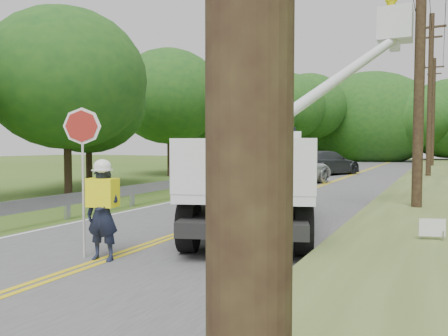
% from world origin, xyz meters
% --- Properties ---
extents(ground, '(140.00, 140.00, 0.00)m').
position_xyz_m(ground, '(0.00, 0.00, 0.00)').
color(ground, '#3B5818').
rests_on(ground, ground).
extents(road, '(7.20, 96.00, 0.03)m').
position_xyz_m(road, '(0.00, 14.00, 0.01)').
color(road, '#4A494C').
rests_on(road, ground).
extents(guardrail, '(0.18, 48.00, 0.77)m').
position_xyz_m(guardrail, '(-4.02, 14.91, 0.55)').
color(guardrail, '#A0A4A9').
rests_on(guardrail, ground).
extents(utility_poles, '(1.60, 43.30, 10.00)m').
position_xyz_m(utility_poles, '(5.00, 17.02, 5.27)').
color(utility_poles, black).
rests_on(utility_poles, ground).
extents(treeline_left, '(11.12, 54.97, 11.06)m').
position_xyz_m(treeline_left, '(-10.41, 32.16, 5.75)').
color(treeline_left, '#332319').
rests_on(treeline_left, ground).
extents(treeline_horizon, '(57.00, 15.15, 12.84)m').
position_xyz_m(treeline_horizon, '(1.69, 56.11, 5.50)').
color(treeline_horizon, '#1C4B1B').
rests_on(treeline_horizon, ground).
extents(flagger, '(1.10, 0.51, 2.85)m').
position_xyz_m(flagger, '(-0.01, 0.89, 1.03)').
color(flagger, '#191E33').
rests_on(flagger, road).
extents(bucket_truck, '(5.97, 8.32, 7.44)m').
position_xyz_m(bucket_truck, '(1.14, 6.46, 1.68)').
color(bucket_truck, black).
rests_on(bucket_truck, road).
extents(suv_silver, '(4.40, 6.49, 1.65)m').
position_xyz_m(suv_silver, '(-1.88, 17.84, 0.85)').
color(suv_silver, silver).
rests_on(suv_silver, road).
extents(suv_darkgrey, '(4.65, 6.47, 1.74)m').
position_xyz_m(suv_darkgrey, '(-1.76, 26.26, 0.89)').
color(suv_darkgrey, '#35393D').
rests_on(suv_darkgrey, road).
extents(stop_sign_permanent, '(0.45, 0.15, 2.19)m').
position_xyz_m(stop_sign_permanent, '(-4.54, 21.35, 1.42)').
color(stop_sign_permanent, '#A0A4A9').
rests_on(stop_sign_permanent, ground).
extents(yard_sign, '(0.48, 0.18, 0.72)m').
position_xyz_m(yard_sign, '(5.49, 4.08, 0.52)').
color(yard_sign, white).
rests_on(yard_sign, ground).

